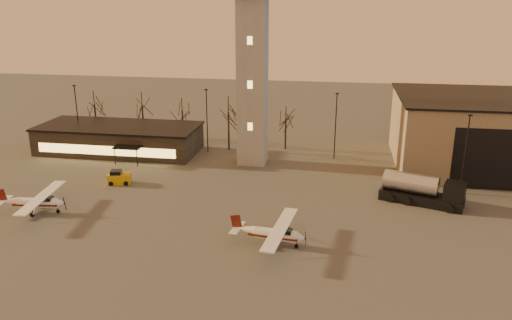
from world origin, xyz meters
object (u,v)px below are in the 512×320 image
Objects in this scene: cessna_front at (277,237)px; service_cart at (119,179)px; terminal at (119,138)px; fuel_truck at (421,192)px; hangar at (505,133)px; cessna_rear at (40,205)px; control_tower at (252,52)px.

service_cart is (-22.88, 13.86, -0.26)m from cessna_front.
fuel_truck is (44.62, -14.16, -0.75)m from terminal.
cessna_front is at bearing -134.14° from hangar.
service_cart is (6.15, -13.99, -1.45)m from terminal.
hangar is at bearing 1.97° from terminal.
fuel_truck is 38.47m from service_cart.
terminal is at bearing 85.60° from cessna_rear.
service_cart is (-15.84, -12.01, -15.62)m from control_tower.
fuel_truck is at bearing -28.29° from control_tower.
control_tower is 1.28× the size of terminal.
cessna_rear is 1.05× the size of fuel_truck.
cessna_front is 0.98× the size of cessna_rear.
service_cart is at bearing -66.26° from terminal.
control_tower is 3.11× the size of cessna_rear.
control_tower is at bearing -173.69° from hangar.
hangar reaches higher than terminal.
cessna_front is 3.23× the size of service_cart.
cessna_front is 1.03× the size of fuel_truck.
control_tower is 26.24m from terminal.
terminal is at bearing -178.03° from hangar.
fuel_truck is at bearing -17.61° from terminal.
control_tower is 1.07× the size of hangar.
fuel_truck is at bearing -12.94° from service_cart.
control_tower is 3.27× the size of fuel_truck.
hangar is 3.07× the size of fuel_truck.
terminal is 46.82m from fuel_truck.
fuel_truck is at bearing -129.62° from hangar.
cessna_front is at bearing -74.78° from control_tower.
terminal reaches higher than cessna_rear.
cessna_front is (-28.96, -29.85, -4.19)m from hangar.
hangar is 2.98× the size of cessna_front.
cessna_front is at bearing -43.81° from terminal.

